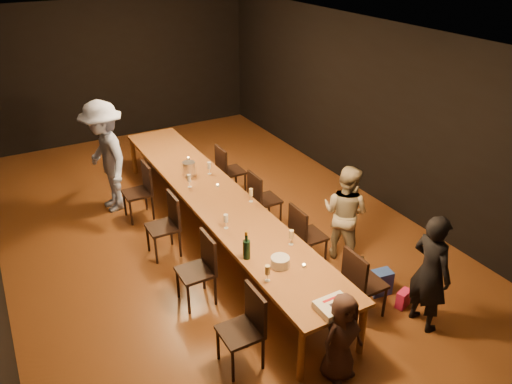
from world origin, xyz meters
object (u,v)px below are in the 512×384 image
chair_left_3 (137,192)px  woman_birthday (430,273)px  ice_bucket (189,169)px  chair_left_0 (240,331)px  chair_right_1 (309,235)px  man_blue (106,157)px  champagne_bottle (247,245)px  woman_tan (345,213)px  chair_right_0 (365,282)px  child (341,337)px  chair_left_1 (195,271)px  table (216,198)px  plate_stack (280,262)px  chair_left_2 (162,227)px  chair_right_2 (265,199)px  birthday_cake (334,307)px  chair_right_3 (231,170)px

chair_left_3 → woman_birthday: (2.21, -4.09, 0.28)m
ice_bucket → chair_left_0: bearing=-103.5°
chair_right_1 → chair_left_0: same height
woman_birthday → man_blue: 5.27m
champagne_bottle → ice_bucket: (0.28, 2.45, -0.07)m
woman_tan → chair_right_1: bearing=56.8°
chair_right_0 → child: 1.07m
chair_left_1 → ice_bucket: ice_bucket is taller
chair_right_0 → child: bearing=-53.4°
chair_left_0 → champagne_bottle: 1.04m
table → plate_stack: bearing=-92.6°
chair_right_1 → man_blue: (-2.00, 2.94, 0.48)m
chair_left_0 → ice_bucket: ice_bucket is taller
chair_left_2 → child: bearing=-164.5°
chair_left_2 → child: 3.15m
woman_tan → child: bearing=117.0°
chair_right_2 → birthday_cake: 3.01m
woman_birthday → birthday_cake: (-1.35, 0.03, 0.05)m
birthday_cake → ice_bucket: ice_bucket is taller
table → chair_right_3: size_ratio=6.45×
chair_left_1 → chair_right_2: bearing=-54.8°
chair_left_0 → chair_right_1: bearing=-54.8°
chair_left_1 → chair_left_2: (0.00, 1.20, 0.00)m
table → chair_right_1: 1.49m
chair_left_1 → champagne_bottle: bearing=-130.0°
chair_right_3 → child: child is taller
chair_left_0 → chair_left_3: bearing=0.0°
chair_right_3 → chair_left_3: bearing=-90.0°
birthday_cake → chair_right_2: bearing=73.2°
table → chair_left_3: chair_left_3 is taller
chair_right_3 → chair_left_1: same height
chair_right_3 → champagne_bottle: bearing=-23.0°
chair_right_1 → chair_left_0: bearing=-54.8°
man_blue → chair_left_0: bearing=-0.5°
chair_right_1 → man_blue: 3.59m
ice_bucket → chair_right_2: bearing=-42.0°
chair_left_3 → chair_right_2: bearing=-125.2°
chair_left_1 → chair_left_2: 1.20m
chair_right_0 → man_blue: (-2.00, 4.14, 0.48)m
chair_left_3 → man_blue: (-0.30, 0.54, 0.48)m
chair_right_3 → child: 4.32m
chair_right_0 → chair_right_3: (0.00, 3.60, 0.00)m
plate_stack → woman_tan: bearing=24.3°
chair_right_0 → birthday_cake: chair_right_0 is taller
woman_birthday → chair_left_2: bearing=37.1°
woman_birthday → champagne_bottle: 2.14m
table → ice_bucket: size_ratio=26.83×
man_blue → chair_left_3: bearing=24.2°
chair_right_2 → woman_birthday: woman_birthday is taller
chair_right_1 → ice_bucket: bearing=-155.6°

